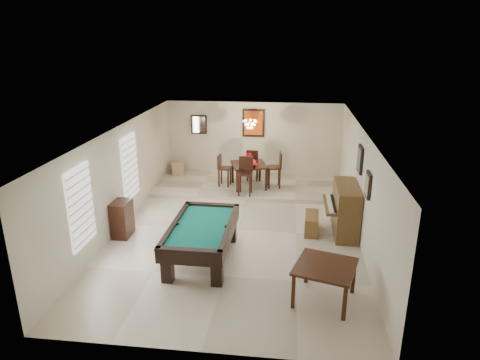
% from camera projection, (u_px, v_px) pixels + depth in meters
% --- Properties ---
extents(ground_plane, '(6.00, 9.00, 0.02)m').
position_uv_depth(ground_plane, '(237.00, 230.00, 10.98)').
color(ground_plane, beige).
extents(wall_back, '(6.00, 0.04, 2.60)m').
position_uv_depth(wall_back, '(253.00, 140.00, 14.79)').
color(wall_back, silver).
rests_on(wall_back, ground_plane).
extents(wall_front, '(6.00, 0.04, 2.60)m').
position_uv_depth(wall_front, '(199.00, 281.00, 6.33)').
color(wall_front, silver).
rests_on(wall_front, ground_plane).
extents(wall_left, '(0.04, 9.00, 2.60)m').
position_uv_depth(wall_left, '(121.00, 177.00, 10.90)').
color(wall_left, silver).
rests_on(wall_left, ground_plane).
extents(wall_right, '(0.04, 9.00, 2.60)m').
position_uv_depth(wall_right, '(361.00, 187.00, 10.22)').
color(wall_right, silver).
rests_on(wall_right, ground_plane).
extents(ceiling, '(6.00, 9.00, 0.04)m').
position_uv_depth(ceiling, '(237.00, 130.00, 10.14)').
color(ceiling, white).
rests_on(ceiling, wall_back).
extents(dining_step, '(6.00, 2.50, 0.12)m').
position_uv_depth(dining_step, '(250.00, 186.00, 14.01)').
color(dining_step, beige).
rests_on(dining_step, ground_plane).
extents(window_left_front, '(0.06, 1.00, 1.70)m').
position_uv_depth(window_left_front, '(81.00, 207.00, 8.80)').
color(window_left_front, white).
rests_on(window_left_front, wall_left).
extents(window_left_rear, '(0.06, 1.00, 1.70)m').
position_uv_depth(window_left_rear, '(130.00, 167.00, 11.43)').
color(window_left_rear, white).
rests_on(window_left_rear, wall_left).
extents(pool_table, '(1.35, 2.46, 0.81)m').
position_uv_depth(pool_table, '(202.00, 243.00, 9.42)').
color(pool_table, black).
rests_on(pool_table, ground_plane).
extents(square_table, '(1.32, 1.32, 0.73)m').
position_uv_depth(square_table, '(324.00, 283.00, 7.97)').
color(square_table, black).
rests_on(square_table, ground_plane).
extents(upright_piano, '(0.85, 1.51, 1.26)m').
position_uv_depth(upright_piano, '(340.00, 209.00, 10.65)').
color(upright_piano, brown).
rests_on(upright_piano, ground_plane).
extents(piano_bench, '(0.38, 0.87, 0.47)m').
position_uv_depth(piano_bench, '(312.00, 223.00, 10.80)').
color(piano_bench, brown).
rests_on(piano_bench, ground_plane).
extents(apothecary_chest, '(0.40, 0.60, 0.91)m').
position_uv_depth(apothecary_chest, '(122.00, 219.00, 10.53)').
color(apothecary_chest, black).
rests_on(apothecary_chest, ground_plane).
extents(dining_table, '(1.31, 1.31, 0.87)m').
position_uv_depth(dining_table, '(249.00, 173.00, 13.63)').
color(dining_table, black).
rests_on(dining_table, dining_step).
extents(flower_vase, '(0.15, 0.15, 0.24)m').
position_uv_depth(flower_vase, '(249.00, 157.00, 13.45)').
color(flower_vase, red).
rests_on(flower_vase, dining_table).
extents(dining_chair_south, '(0.44, 0.44, 1.15)m').
position_uv_depth(dining_chair_south, '(245.00, 177.00, 12.89)').
color(dining_chair_south, black).
rests_on(dining_chair_south, dining_step).
extents(dining_chair_north, '(0.39, 0.39, 1.06)m').
position_uv_depth(dining_chair_north, '(253.00, 164.00, 14.26)').
color(dining_chair_north, black).
rests_on(dining_chair_north, dining_step).
extents(dining_chair_west, '(0.42, 0.42, 1.02)m').
position_uv_depth(dining_chair_west, '(225.00, 170.00, 13.68)').
color(dining_chair_west, black).
rests_on(dining_chair_west, dining_step).
extents(dining_chair_east, '(0.47, 0.47, 1.14)m').
position_uv_depth(dining_chair_east, '(274.00, 170.00, 13.53)').
color(dining_chair_east, black).
rests_on(dining_chair_east, dining_step).
extents(corner_bench, '(0.52, 0.59, 0.45)m').
position_uv_depth(corner_bench, '(178.00, 168.00, 14.95)').
color(corner_bench, tan).
rests_on(corner_bench, dining_step).
extents(chandelier, '(0.44, 0.44, 0.60)m').
position_uv_depth(chandelier, '(250.00, 121.00, 13.28)').
color(chandelier, '#FFE5B2').
rests_on(chandelier, ceiling).
extents(back_painting, '(0.75, 0.06, 0.95)m').
position_uv_depth(back_painting, '(253.00, 123.00, 14.56)').
color(back_painting, '#D84C14').
rests_on(back_painting, wall_back).
extents(back_mirror, '(0.55, 0.06, 0.65)m').
position_uv_depth(back_mirror, '(199.00, 124.00, 14.80)').
color(back_mirror, white).
rests_on(back_mirror, wall_back).
extents(right_picture_upper, '(0.06, 0.55, 0.65)m').
position_uv_depth(right_picture_upper, '(360.00, 159.00, 10.31)').
color(right_picture_upper, slate).
rests_on(right_picture_upper, wall_right).
extents(right_picture_lower, '(0.06, 0.45, 0.55)m').
position_uv_depth(right_picture_lower, '(368.00, 185.00, 9.16)').
color(right_picture_lower, gray).
rests_on(right_picture_lower, wall_right).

